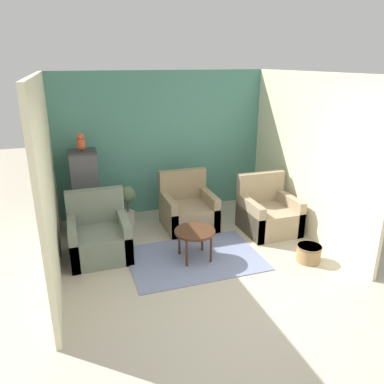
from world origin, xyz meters
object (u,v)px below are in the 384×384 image
at_px(coffee_table, 195,234).
at_px(potted_plant, 127,202).
at_px(birdcage, 86,193).
at_px(armchair_middle, 188,210).
at_px(armchair_right, 268,214).
at_px(wicker_basket, 309,253).
at_px(parrot, 81,142).
at_px(armchair_left, 99,237).

bearing_deg(coffee_table, potted_plant, 114.80).
bearing_deg(birdcage, armchair_middle, -14.74).
xyz_separation_m(armchair_right, wicker_basket, (0.04, -1.12, -0.16)).
height_order(armchair_right, wicker_basket, armchair_right).
bearing_deg(wicker_basket, armchair_middle, 126.58).
height_order(coffee_table, wicker_basket, coffee_table).
relative_size(armchair_right, birdcage, 0.68).
distance_m(armchair_middle, parrot, 2.09).
bearing_deg(parrot, potted_plant, -1.09).
xyz_separation_m(birdcage, wicker_basket, (2.91, -2.14, -0.52)).
xyz_separation_m(coffee_table, armchair_right, (1.48, 0.53, -0.11)).
xyz_separation_m(armchair_left, birdcage, (-0.09, 1.01, 0.36)).
distance_m(coffee_table, birdcage, 2.10).
height_order(birdcage, parrot, parrot).
bearing_deg(armchair_middle, potted_plant, 156.50).
xyz_separation_m(birdcage, parrot, (0.00, 0.00, 0.85)).
bearing_deg(potted_plant, wicker_basket, -43.58).
height_order(armchair_right, birdcage, birdcage).
bearing_deg(coffee_table, armchair_right, 19.78).
bearing_deg(potted_plant, armchair_left, -120.11).
distance_m(coffee_table, potted_plant, 1.70).
relative_size(parrot, wicker_basket, 0.83).
height_order(coffee_table, armchair_left, armchair_left).
xyz_separation_m(armchair_right, armchair_middle, (-1.22, 0.59, 0.00)).
bearing_deg(wicker_basket, armchair_right, 92.27).
xyz_separation_m(armchair_left, potted_plant, (0.58, 1.00, 0.12)).
xyz_separation_m(coffee_table, parrot, (-1.39, 1.56, 1.10)).
bearing_deg(coffee_table, birdcage, 131.75).
distance_m(birdcage, potted_plant, 0.71).
height_order(armchair_middle, potted_plant, armchair_middle).
xyz_separation_m(armchair_left, armchair_middle, (1.55, 0.58, 0.00)).
bearing_deg(armchair_right, armchair_middle, 154.36).
xyz_separation_m(armchair_left, wicker_basket, (2.82, -1.13, -0.16)).
relative_size(armchair_right, potted_plant, 1.34).
relative_size(armchair_left, wicker_basket, 2.63).
bearing_deg(parrot, birdcage, -90.00).
xyz_separation_m(potted_plant, wicker_basket, (2.24, -2.13, -0.28)).
bearing_deg(parrot, armchair_right, -19.62).
height_order(armchair_left, armchair_middle, same).
relative_size(armchair_left, armchair_middle, 1.00).
relative_size(armchair_left, parrot, 3.16).
bearing_deg(armchair_middle, coffee_table, -102.96).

